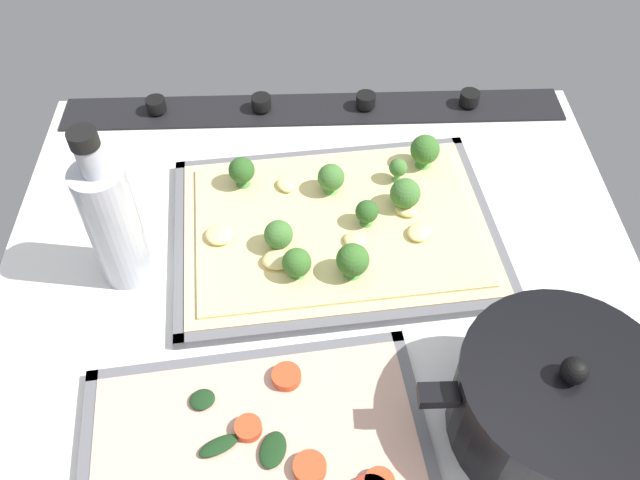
{
  "coord_description": "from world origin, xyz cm",
  "views": [
    {
      "loc": [
        1.68,
        43.14,
        60.28
      ],
      "look_at": [
        0.12,
        -2.68,
        6.7
      ],
      "focal_mm": 36.97,
      "sensor_mm": 36.0,
      "label": 1
    }
  ],
  "objects_px": {
    "baking_tray_back": "(258,467)",
    "cooking_pot": "(555,404)",
    "oil_bottle": "(113,221)",
    "veggie_pizza_back": "(262,463)",
    "baking_tray_front": "(336,232)",
    "broccoli_pizza": "(338,222)"
  },
  "relations": [
    {
      "from": "baking_tray_back",
      "to": "veggie_pizza_back",
      "type": "xyz_separation_m",
      "value": [
        -0.0,
        -0.0,
        0.01
      ]
    },
    {
      "from": "baking_tray_back",
      "to": "cooking_pot",
      "type": "distance_m",
      "value": 0.28
    },
    {
      "from": "baking_tray_front",
      "to": "cooking_pot",
      "type": "xyz_separation_m",
      "value": [
        -0.19,
        0.26,
        0.05
      ]
    },
    {
      "from": "oil_bottle",
      "to": "veggie_pizza_back",
      "type": "bearing_deg",
      "value": 123.84
    },
    {
      "from": "baking_tray_back",
      "to": "oil_bottle",
      "type": "xyz_separation_m",
      "value": [
        0.16,
        -0.24,
        0.08
      ]
    },
    {
      "from": "cooking_pot",
      "to": "baking_tray_front",
      "type": "bearing_deg",
      "value": -53.79
    },
    {
      "from": "cooking_pot",
      "to": "oil_bottle",
      "type": "bearing_deg",
      "value": -25.79
    },
    {
      "from": "broccoli_pizza",
      "to": "oil_bottle",
      "type": "xyz_separation_m",
      "value": [
        0.24,
        0.05,
        0.07
      ]
    },
    {
      "from": "broccoli_pizza",
      "to": "baking_tray_back",
      "type": "height_order",
      "value": "broccoli_pizza"
    },
    {
      "from": "broccoli_pizza",
      "to": "baking_tray_back",
      "type": "relative_size",
      "value": 1.09
    },
    {
      "from": "broccoli_pizza",
      "to": "veggie_pizza_back",
      "type": "distance_m",
      "value": 0.3
    },
    {
      "from": "broccoli_pizza",
      "to": "veggie_pizza_back",
      "type": "xyz_separation_m",
      "value": [
        0.08,
        0.29,
        -0.01
      ]
    },
    {
      "from": "broccoli_pizza",
      "to": "cooking_pot",
      "type": "relative_size",
      "value": 1.49
    },
    {
      "from": "baking_tray_front",
      "to": "oil_bottle",
      "type": "bearing_deg",
      "value": 11.45
    },
    {
      "from": "baking_tray_front",
      "to": "baking_tray_back",
      "type": "distance_m",
      "value": 0.3
    },
    {
      "from": "veggie_pizza_back",
      "to": "cooking_pot",
      "type": "bearing_deg",
      "value": -173.52
    },
    {
      "from": "baking_tray_front",
      "to": "broccoli_pizza",
      "type": "height_order",
      "value": "broccoli_pizza"
    },
    {
      "from": "baking_tray_back",
      "to": "oil_bottle",
      "type": "distance_m",
      "value": 0.3
    },
    {
      "from": "baking_tray_front",
      "to": "cooking_pot",
      "type": "distance_m",
      "value": 0.32
    },
    {
      "from": "oil_bottle",
      "to": "baking_tray_front",
      "type": "bearing_deg",
      "value": -168.55
    },
    {
      "from": "veggie_pizza_back",
      "to": "baking_tray_back",
      "type": "bearing_deg",
      "value": 11.67
    },
    {
      "from": "broccoli_pizza",
      "to": "oil_bottle",
      "type": "relative_size",
      "value": 1.85
    }
  ]
}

